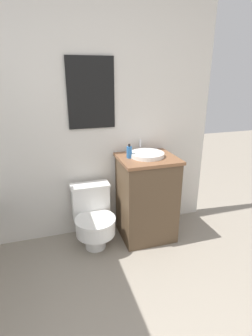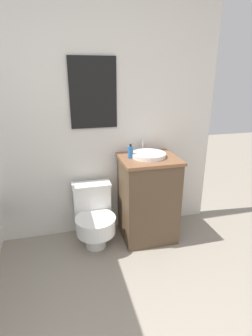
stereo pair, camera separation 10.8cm
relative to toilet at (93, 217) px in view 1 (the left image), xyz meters
name	(u,v)px [view 1 (the left image)]	position (x,y,z in m)	size (l,w,h in m)	color
wall_back	(48,117)	(-0.32, 0.28, 0.95)	(3.33, 0.07, 2.50)	silver
toilet	(93,217)	(0.00, 0.00, 0.00)	(0.38, 0.51, 0.60)	white
vanity	(146,198)	(0.55, -0.01, 0.13)	(0.56, 0.50, 0.87)	brown
sink	(147,154)	(0.55, 0.02, 0.58)	(0.33, 0.37, 0.13)	white
soap_bottle	(129,152)	(0.37, 0.02, 0.62)	(0.05, 0.05, 0.14)	#2D6BB2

